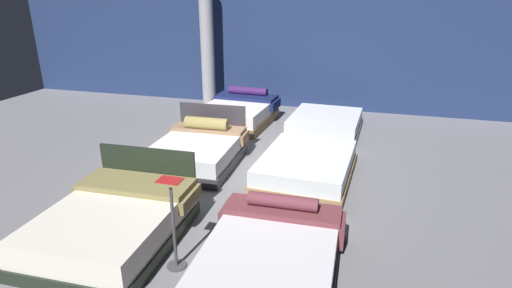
# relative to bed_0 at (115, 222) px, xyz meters

# --- Properties ---
(ground_plane) EXTENTS (18.00, 18.00, 0.02)m
(ground_plane) POSITION_rel_bed_0_xyz_m (1.04, 2.85, -0.28)
(ground_plane) COLOR slate
(showroom_back_wall) EXTENTS (18.00, 0.06, 3.50)m
(showroom_back_wall) POSITION_rel_bed_0_xyz_m (1.04, 7.58, 1.48)
(showroom_back_wall) COLOR navy
(showroom_back_wall) RESTS_ON ground_plane
(bed_0) EXTENTS (1.76, 2.18, 0.98)m
(bed_0) POSITION_rel_bed_0_xyz_m (0.00, 0.00, 0.00)
(bed_0) COLOR black
(bed_0) RESTS_ON ground_plane
(bed_1) EXTENTS (1.68, 2.16, 0.65)m
(bed_1) POSITION_rel_bed_0_xyz_m (2.17, -0.05, -0.06)
(bed_1) COLOR #353538
(bed_1) RESTS_ON ground_plane
(bed_2) EXTENTS (1.63, 2.00, 0.98)m
(bed_2) POSITION_rel_bed_0_xyz_m (-0.00, 2.77, -0.00)
(bed_2) COLOR #332F37
(bed_2) RESTS_ON ground_plane
(bed_3) EXTENTS (1.69, 2.24, 0.44)m
(bed_3) POSITION_rel_bed_0_xyz_m (2.15, 2.71, -0.06)
(bed_3) COLOR #997449
(bed_3) RESTS_ON ground_plane
(bed_4) EXTENTS (1.78, 2.16, 0.80)m
(bed_4) POSITION_rel_bed_0_xyz_m (-0.07, 5.53, 0.01)
(bed_4) COLOR brown
(bed_4) RESTS_ON ground_plane
(bed_5) EXTENTS (1.72, 2.01, 0.42)m
(bed_5) POSITION_rel_bed_0_xyz_m (2.16, 5.46, -0.07)
(bed_5) COLOR #555255
(bed_5) RESTS_ON ground_plane
(price_sign) EXTENTS (0.28, 0.24, 1.17)m
(price_sign) POSITION_rel_bed_0_xyz_m (1.04, -0.30, 0.19)
(price_sign) COLOR #3F3F44
(price_sign) RESTS_ON ground_plane
(support_pillar) EXTENTS (0.38, 0.38, 3.50)m
(support_pillar) POSITION_rel_bed_0_xyz_m (-1.45, 6.97, 1.48)
(support_pillar) COLOR #99999E
(support_pillar) RESTS_ON ground_plane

